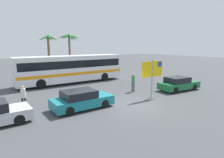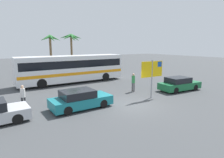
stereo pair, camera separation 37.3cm
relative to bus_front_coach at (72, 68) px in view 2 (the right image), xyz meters
name	(u,v)px [view 2 (the right image)]	position (x,y,z in m)	size (l,w,h in m)	color
ground	(132,105)	(0.45, -10.55, -1.78)	(120.00, 120.00, 0.00)	#424447
bus_front_coach	(72,68)	(0.00, 0.00, 0.00)	(12.36, 2.58, 3.17)	white
ferry_sign	(152,71)	(3.05, -9.92, 0.54)	(2.20, 0.18, 3.20)	gray
car_green	(179,84)	(7.20, -9.51, -1.15)	(4.36, 2.11, 1.32)	#196638
car_teal	(80,99)	(-3.06, -9.06, -1.15)	(4.27, 1.90, 1.32)	#19757F
pedestrian_by_bus	(133,81)	(3.12, -7.42, -0.74)	(0.32, 0.32, 1.77)	#4C4C51
pedestrian_crossing_lot	(23,95)	(-6.42, -6.85, -0.81)	(0.32, 0.32, 1.65)	#2D2D33
palm_tree_seaside	(71,41)	(3.02, 7.72, 3.25)	(3.52, 3.51, 6.10)	brown
palm_tree_inland	(50,43)	(-0.54, 6.77, 2.86)	(3.05, 3.17, 5.83)	brown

